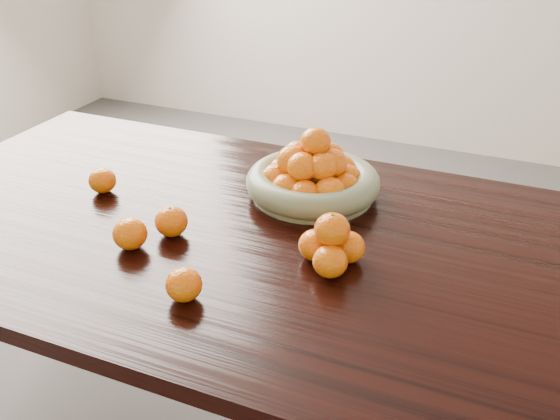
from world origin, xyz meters
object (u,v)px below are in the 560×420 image
at_px(orange_pyramid, 331,245).
at_px(loose_orange_0, 171,221).
at_px(dining_table, 273,267).
at_px(fruit_bowl, 313,177).

distance_m(orange_pyramid, loose_orange_0, 0.38).
relative_size(dining_table, loose_orange_0, 26.38).
xyz_separation_m(fruit_bowl, loose_orange_0, (-0.23, -0.31, -0.02)).
relative_size(dining_table, orange_pyramid, 14.16).
height_order(dining_table, loose_orange_0, loose_orange_0).
distance_m(dining_table, fruit_bowl, 0.26).
relative_size(dining_table, fruit_bowl, 5.82).
bearing_deg(dining_table, fruit_bowl, 86.04).
distance_m(dining_table, loose_orange_0, 0.26).
distance_m(dining_table, orange_pyramid, 0.22).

